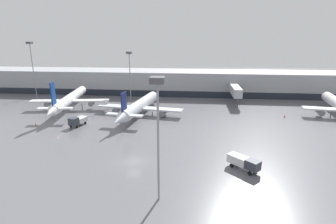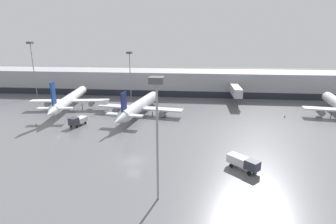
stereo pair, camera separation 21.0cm
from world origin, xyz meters
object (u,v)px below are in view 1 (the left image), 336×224
parked_jet_2 (139,106)px  traffic_cone_1 (285,116)px  traffic_cone_0 (36,124)px  apron_light_mast_1 (31,54)px  apron_light_mast_2 (158,105)px  service_truck_0 (77,121)px  parked_jet_0 (69,99)px  apron_light_mast_6 (129,62)px  service_truck_1 (244,162)px

parked_jet_2 → traffic_cone_1: 41.41m
traffic_cone_0 → apron_light_mast_1: (-19.74, 32.60, 15.47)m
apron_light_mast_1 → apron_light_mast_2: bearing=-47.7°
traffic_cone_0 → traffic_cone_1: size_ratio=0.93×
apron_light_mast_1 → apron_light_mast_2: (55.45, -60.86, -2.19)m
service_truck_0 → apron_light_mast_2: size_ratio=0.32×
parked_jet_0 → apron_light_mast_1: apron_light_mast_1 is taller
traffic_cone_1 → apron_light_mast_6: apron_light_mast_6 is taller
service_truck_1 → traffic_cone_0: (-48.90, 18.35, -1.10)m
parked_jet_2 → apron_light_mast_2: bearing=-156.2°
parked_jet_2 → apron_light_mast_1: size_ratio=1.66×
service_truck_1 → apron_light_mast_2: apron_light_mast_2 is taller
parked_jet_2 → apron_light_mast_6: 22.93m
parked_jet_0 → apron_light_mast_2: (33.98, -44.08, 10.30)m
traffic_cone_0 → apron_light_mast_6: size_ratio=0.04×
service_truck_0 → traffic_cone_0: service_truck_0 is taller
traffic_cone_1 → traffic_cone_0: bearing=-168.0°
apron_light_mast_6 → traffic_cone_0: bearing=-118.9°
traffic_cone_1 → apron_light_mast_2: apron_light_mast_2 is taller
traffic_cone_0 → apron_light_mast_2: 47.43m
apron_light_mast_1 → apron_light_mast_6: (37.05, -1.28, -2.21)m
apron_light_mast_6 → service_truck_1: bearing=-57.5°
parked_jet_2 → apron_light_mast_1: apron_light_mast_1 is taller
service_truck_0 → traffic_cone_0: 10.95m
parked_jet_0 → service_truck_1: (47.17, -34.17, -1.89)m
parked_jet_2 → apron_light_mast_2: (11.23, -40.79, 11.05)m
service_truck_0 → traffic_cone_0: bearing=-68.7°
parked_jet_0 → traffic_cone_1: 64.16m
service_truck_0 → apron_light_mast_6: bearing=-175.4°
service_truck_0 → apron_light_mast_1: bearing=-119.4°
parked_jet_0 → traffic_cone_1: (64.07, -1.88, -2.96)m
service_truck_0 → traffic_cone_1: 56.47m
traffic_cone_1 → apron_light_mast_1: (-85.54, 18.66, 15.45)m
parked_jet_0 → traffic_cone_0: size_ratio=54.16×
parked_jet_0 → apron_light_mast_2: bearing=-150.9°
traffic_cone_1 → apron_light_mast_1: bearing=167.7°
parked_jet_0 → service_truck_0: 17.60m
parked_jet_0 → traffic_cone_0: bearing=165.2°
traffic_cone_0 → apron_light_mast_2: bearing=-38.4°
parked_jet_2 → service_truck_1: parked_jet_2 is taller
traffic_cone_0 → apron_light_mast_1: apron_light_mast_1 is taller
apron_light_mast_2 → parked_jet_2: bearing=105.4°
service_truck_1 → apron_light_mast_2: size_ratio=0.31×
parked_jet_2 → apron_light_mast_1: 50.33m
service_truck_0 → traffic_cone_1: service_truck_0 is taller
parked_jet_0 → traffic_cone_0: parked_jet_0 is taller
traffic_cone_0 → parked_jet_0: bearing=83.8°
parked_jet_2 → traffic_cone_1: size_ratio=47.92×
service_truck_1 → apron_light_mast_6: bearing=166.5°
service_truck_1 → apron_light_mast_2: (-13.19, -9.91, 12.18)m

